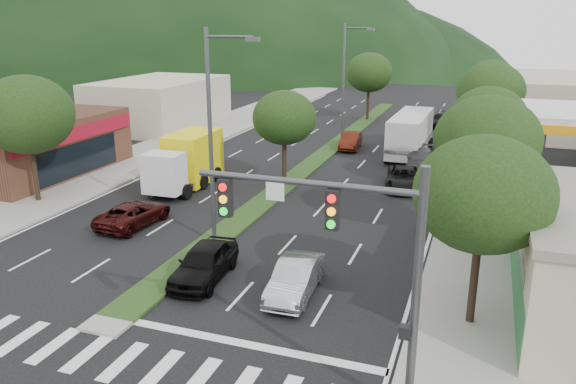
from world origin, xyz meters
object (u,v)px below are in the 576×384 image
at_px(tree_med_far, 369,72).
at_px(car_queue_d, 404,178).
at_px(car_queue_f, 441,120).
at_px(streetlight_near, 214,128).
at_px(tree_med_near, 284,118).
at_px(motorhome, 410,134).
at_px(tree_r_e, 491,82).
at_px(sedan_silver, 295,278).
at_px(tree_r_d, 490,91).
at_px(tree_l_a, 27,115).
at_px(tree_r_c, 488,118).
at_px(car_queue_c, 351,141).
at_px(box_truck, 188,162).
at_px(tree_r_a, 483,194).
at_px(tree_r_b, 487,140).
at_px(car_queue_e, 399,133).
at_px(suv_maroon, 134,214).
at_px(car_queue_a, 204,262).
at_px(traffic_signal, 357,250).
at_px(streetlight_mid, 346,77).
at_px(car_queue_b, 421,160).

xyz_separation_m(tree_med_far, car_queue_d, (7.34, -23.96, -4.35)).
bearing_deg(car_queue_f, streetlight_near, -94.82).
height_order(tree_med_near, motorhome, tree_med_near).
relative_size(tree_r_e, sedan_silver, 1.61).
distance_m(tree_r_d, tree_l_a, 31.63).
distance_m(streetlight_near, car_queue_f, 35.92).
distance_m(tree_med_far, streetlight_near, 36.01).
bearing_deg(sedan_silver, tree_r_c, 64.90).
distance_m(tree_med_far, car_queue_c, 14.69).
relative_size(tree_r_c, car_queue_c, 1.58).
bearing_deg(car_queue_f, sedan_silver, -85.96).
distance_m(car_queue_f, box_truck, 30.08).
bearing_deg(sedan_silver, streetlight_near, 140.67).
xyz_separation_m(tree_r_a, tree_r_b, (-0.00, 8.00, 0.22)).
xyz_separation_m(tree_med_far, tree_l_a, (-12.50, -34.00, 0.18)).
bearing_deg(car_queue_e, tree_r_e, 39.12).
height_order(sedan_silver, box_truck, box_truck).
bearing_deg(car_queue_d, tree_r_e, 70.27).
height_order(tree_l_a, suv_maroon, tree_l_a).
distance_m(tree_l_a, streetlight_near, 12.87).
bearing_deg(tree_r_c, car_queue_e, 115.94).
relative_size(tree_r_e, car_queue_a, 1.52).
distance_m(tree_l_a, box_truck, 9.63).
height_order(tree_r_e, car_queue_f, tree_r_e).
xyz_separation_m(tree_r_d, tree_l_a, (-24.50, -20.00, 0.00)).
height_order(traffic_signal, box_truck, traffic_signal).
distance_m(tree_r_c, motorhome, 11.18).
xyz_separation_m(tree_r_c, box_truck, (-17.81, -4.09, -3.17)).
distance_m(streetlight_mid, suv_maroon, 25.44).
bearing_deg(sedan_silver, car_queue_a, 176.85).
bearing_deg(streetlight_mid, car_queue_b, -46.32).
xyz_separation_m(tree_r_c, suv_maroon, (-16.94, -11.41, -4.12)).
relative_size(suv_maroon, car_queue_f, 0.99).
distance_m(sedan_silver, car_queue_b, 21.07).
height_order(tree_r_e, suv_maroon, tree_r_e).
height_order(streetlight_near, car_queue_b, streetlight_near).
bearing_deg(tree_r_a, tree_r_e, 90.00).
height_order(tree_r_b, tree_l_a, tree_l_a).
height_order(tree_l_a, motorhome, tree_l_a).
bearing_deg(car_queue_c, tree_med_near, -101.81).
xyz_separation_m(tree_r_d, streetlight_mid, (-11.79, 3.00, 0.40)).
bearing_deg(box_truck, suv_maroon, 94.88).
relative_size(tree_med_near, tree_med_far, 0.87).
bearing_deg(tree_r_c, car_queue_c, 136.28).
height_order(tree_med_far, motorhome, tree_med_far).
bearing_deg(streetlight_near, tree_r_d, 61.80).
relative_size(tree_r_e, car_queue_d, 1.42).
xyz_separation_m(sedan_silver, car_queue_f, (2.21, 38.69, -0.03)).
bearing_deg(traffic_signal, tree_r_c, 82.15).
bearing_deg(streetlight_mid, car_queue_d, -61.18).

